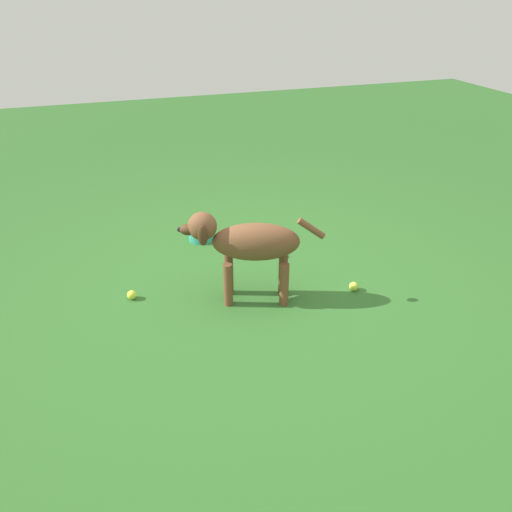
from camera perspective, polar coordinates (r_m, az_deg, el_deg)
name	(u,v)px	position (r m, az deg, el deg)	size (l,w,h in m)	color
ground	(256,293)	(3.74, 0.04, -4.12)	(14.00, 14.00, 0.00)	#2D6026
dog	(247,243)	(3.47, -0.95, 1.40)	(0.42, 0.94, 0.66)	brown
tennis_ball_0	(132,295)	(3.77, -13.50, -4.18)	(0.07, 0.07, 0.07)	#C4DC3A
tennis_ball_1	(278,253)	(4.21, 2.40, 0.32)	(0.07, 0.07, 0.07)	#CBE53E
tennis_ball_2	(354,286)	(3.83, 10.69, -3.30)	(0.07, 0.07, 0.07)	#C4D93F
water_bowl	(202,236)	(4.51, -6.01, 2.18)	(0.22, 0.22, 0.06)	teal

